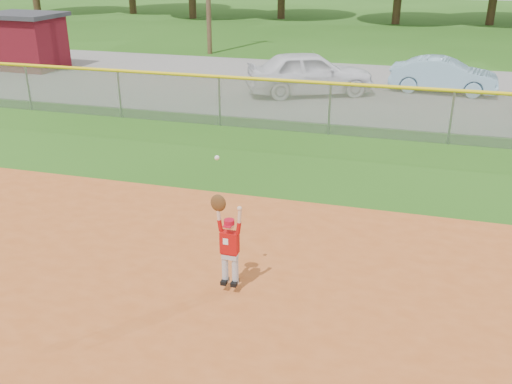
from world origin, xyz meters
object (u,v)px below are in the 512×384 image
Objects in this scene: utility_shed at (26,41)px; ballplayer at (228,241)px; car_white_a at (310,73)px; car_blue at (444,75)px.

utility_shed is 20.44m from ballplayer.
utility_shed is at bearing 59.30° from car_white_a.
car_white_a is at bearing 113.78° from car_blue.
utility_shed reaches higher than car_white_a.
car_white_a is 2.18× the size of ballplayer.
car_blue is (4.73, 1.61, -0.15)m from car_white_a.
ballplayer is at bearing 171.72° from car_blue.
car_blue is 17.70m from utility_shed.
utility_shed reaches higher than ballplayer.
utility_shed is (-12.96, 1.46, 0.42)m from car_white_a.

